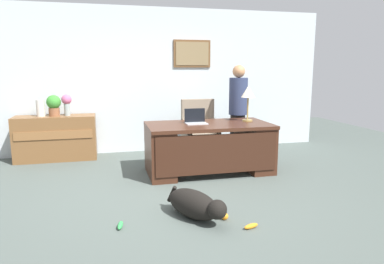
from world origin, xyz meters
name	(u,v)px	position (x,y,z in m)	size (l,w,h in m)	color
ground_plane	(173,196)	(0.00, 0.00, 0.00)	(12.00, 12.00, 0.00)	#4C5651
back_wall	(147,81)	(0.01, 2.60, 1.35)	(7.00, 0.16, 2.70)	silver
desk	(209,146)	(0.73, 0.88, 0.41)	(1.87, 0.98, 0.75)	#422316
credenza	(56,138)	(-1.65, 2.25, 0.39)	(1.35, 0.50, 0.77)	brown
armchair	(200,131)	(0.85, 1.87, 0.47)	(0.60, 0.59, 1.03)	gray
person_standing	(238,111)	(1.47, 1.60, 0.84)	(0.32, 0.32, 1.64)	#262323
dog_lying	(195,204)	(0.11, -0.72, 0.15)	(0.61, 0.77, 0.30)	black
laptop	(196,120)	(0.54, 0.97, 0.81)	(0.32, 0.22, 0.22)	#B2B5BA
desk_lamp	(248,94)	(1.40, 1.01, 1.19)	(0.22, 0.22, 0.56)	#9E8447
vase_with_flowers	(67,102)	(-1.44, 2.25, 1.00)	(0.17, 0.17, 0.37)	#96A6A4
vase_empty	(40,108)	(-1.86, 2.25, 0.91)	(0.14, 0.14, 0.28)	silver
potted_plant	(54,105)	(-1.65, 2.25, 0.97)	(0.24, 0.24, 0.36)	brown
dog_toy_ball	(225,216)	(0.40, -0.83, 0.04)	(0.08, 0.08, 0.08)	orange
dog_toy_bone	(251,226)	(0.59, -1.09, 0.03)	(0.17, 0.05, 0.05)	orange
dog_toy_plush	(120,225)	(-0.68, -0.76, 0.03)	(0.18, 0.05, 0.05)	green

